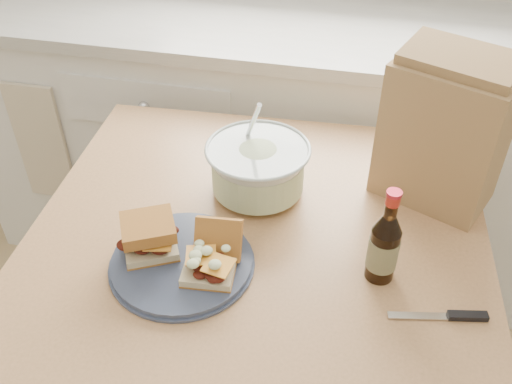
% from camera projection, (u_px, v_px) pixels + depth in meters
% --- Properties ---
extents(cabinet_run, '(2.50, 0.64, 0.94)m').
position_uv_depth(cabinet_run, '(314.00, 145.00, 2.08)').
color(cabinet_run, white).
rests_on(cabinet_run, ground).
extents(dining_table, '(1.03, 1.03, 0.81)m').
position_uv_depth(dining_table, '(256.00, 278.00, 1.28)').
color(dining_table, tan).
rests_on(dining_table, ground).
extents(plate, '(0.28, 0.28, 0.02)m').
position_uv_depth(plate, '(182.00, 262.00, 1.14)').
color(plate, '#3C4661').
rests_on(plate, dining_table).
extents(sandwich_left, '(0.13, 0.13, 0.08)m').
position_uv_depth(sandwich_left, '(149.00, 236.00, 1.13)').
color(sandwich_left, beige).
rests_on(sandwich_left, plate).
extents(sandwich_right, '(0.11, 0.14, 0.08)m').
position_uv_depth(sandwich_right, '(212.00, 256.00, 1.10)').
color(sandwich_right, beige).
rests_on(sandwich_right, plate).
extents(coleslaw_bowl, '(0.24, 0.24, 0.24)m').
position_uv_depth(coleslaw_bowl, '(258.00, 170.00, 1.29)').
color(coleslaw_bowl, silver).
rests_on(coleslaw_bowl, dining_table).
extents(beer_bottle, '(0.06, 0.06, 0.21)m').
position_uv_depth(beer_bottle, '(384.00, 246.00, 1.07)').
color(beer_bottle, black).
rests_on(beer_bottle, dining_table).
extents(knife, '(0.18, 0.05, 0.01)m').
position_uv_depth(knife, '(455.00, 316.00, 1.04)').
color(knife, silver).
rests_on(knife, dining_table).
extents(paper_bag, '(0.29, 0.25, 0.32)m').
position_uv_depth(paper_bag, '(443.00, 135.00, 1.23)').
color(paper_bag, '#A88651').
rests_on(paper_bag, dining_table).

